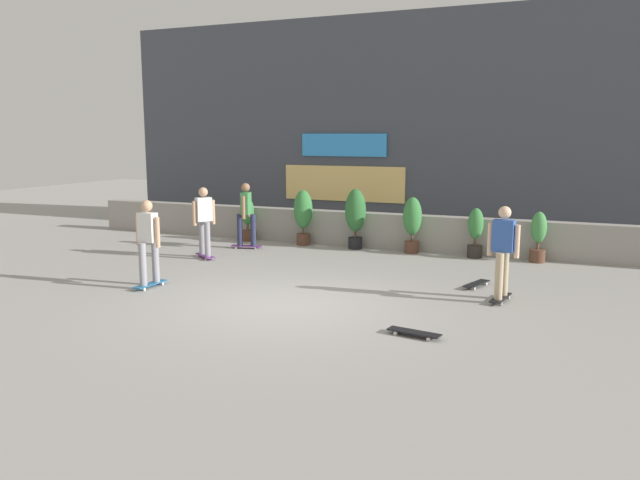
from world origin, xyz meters
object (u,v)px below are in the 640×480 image
potted_plant_0 (247,218)px  potted_plant_1 (303,213)px  skater_by_wall_right (148,239)px  potted_plant_3 (412,221)px  potted_plant_5 (538,236)px  potted_plant_4 (475,232)px  skater_foreground (503,249)px  potted_plant_2 (355,214)px  skater_far_right (204,219)px  skateboard_aside (414,332)px  skater_far_left (246,212)px  skateboard_near_camera (477,284)px

potted_plant_0 → potted_plant_1: bearing=0.0°
skater_by_wall_right → potted_plant_0: bearing=99.8°
potted_plant_0 → potted_plant_1: (1.70, 0.00, 0.21)m
potted_plant_3 → potted_plant_5: size_ratio=1.18×
potted_plant_1 → potted_plant_4: 4.53m
potted_plant_0 → skater_foreground: (7.32, -3.91, 0.30)m
potted_plant_4 → skater_foreground: skater_foreground is taller
potted_plant_3 → skater_by_wall_right: skater_by_wall_right is taller
potted_plant_2 → potted_plant_5: bearing=0.0°
potted_plant_4 → skater_far_right: skater_far_right is taller
potted_plant_4 → skateboard_aside: 6.47m
potted_plant_5 → skater_foreground: 3.94m
skater_foreground → skater_far_left: (-6.75, 2.84, 0.00)m
potted_plant_1 → skateboard_near_camera: potted_plant_1 is taller
skateboard_aside → skater_far_left: bearing=137.4°
potted_plant_4 → skateboard_near_camera: size_ratio=1.45×
potted_plant_1 → skater_far_right: 2.95m
potted_plant_3 → skateboard_aside: (1.73, -6.44, -0.74)m
potted_plant_0 → skater_by_wall_right: 5.58m
potted_plant_4 → skater_far_right: 6.48m
potted_plant_0 → potted_plant_2: (3.17, -0.00, 0.26)m
potted_plant_3 → skater_foreground: skater_foreground is taller
skateboard_near_camera → skateboard_aside: size_ratio=1.00×
skater_by_wall_right → skater_far_right: bearing=102.6°
skateboard_near_camera → skater_foreground: bearing=-58.4°
skater_foreground → skateboard_aside: size_ratio=2.06×
potted_plant_2 → potted_plant_5: size_ratio=1.31×
skateboard_aside → potted_plant_2: bearing=116.6°
potted_plant_1 → skater_far_right: size_ratio=0.87×
potted_plant_0 → skater_far_left: size_ratio=0.71×
potted_plant_5 → skater_by_wall_right: size_ratio=0.70×
potted_plant_3 → skateboard_aside: bearing=-74.9°
skateboard_aside → potted_plant_4: bearing=91.6°
potted_plant_0 → potted_plant_5: size_ratio=1.03×
potted_plant_2 → skater_by_wall_right: size_ratio=0.91×
potted_plant_5 → skateboard_near_camera: bearing=-106.7°
potted_plant_0 → skater_far_left: 1.25m
potted_plant_0 → potted_plant_3: size_ratio=0.87×
potted_plant_4 → skateboard_aside: bearing=-88.4°
potted_plant_5 → skater_by_wall_right: 8.67m
potted_plant_4 → skater_far_right: (-5.92, -2.60, 0.31)m
potted_plant_0 → skater_by_wall_right: size_ratio=0.71×
potted_plant_0 → skater_far_left: bearing=-61.9°
potted_plant_3 → skateboard_aside: size_ratio=1.70×
potted_plant_1 → potted_plant_4: (4.53, 0.00, -0.22)m
potted_plant_3 → potted_plant_4: bearing=0.0°
potted_plant_3 → skater_far_left: skater_far_left is taller
potted_plant_5 → skater_far_left: size_ratio=0.70×
skater_far_right → skater_far_left: same height
potted_plant_0 → potted_plant_1: potted_plant_1 is taller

